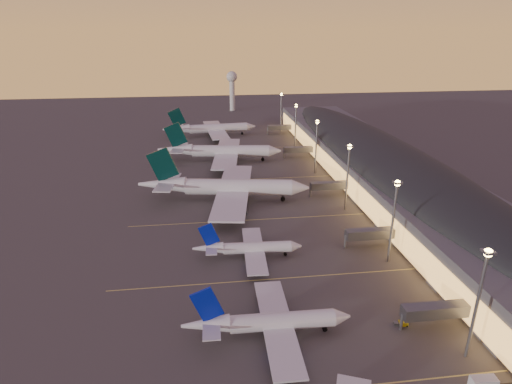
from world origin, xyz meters
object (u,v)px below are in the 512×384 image
object	(u,v)px
airliner_narrow_south	(268,322)
baggage_tug_b	(418,307)
airliner_narrow_north	(248,248)
airliner_wide_mid	(220,151)
airliner_wide_far	(210,129)
airliner_wide_near	(224,187)
radar_tower	(232,84)
baggage_tug_a	(401,323)

from	to	relation	value
airliner_narrow_south	baggage_tug_b	bearing A→B (deg)	8.30
airliner_narrow_south	airliner_narrow_north	world-z (taller)	airliner_narrow_south
airliner_wide_mid	airliner_wide_far	bearing A→B (deg)	100.59
airliner_narrow_south	airliner_wide_far	xyz separation A→B (m)	(-6.69, 195.88, 1.40)
airliner_narrow_south	airliner_wide_far	size ratio (longest dim) A/B	0.64
airliner_narrow_north	airliner_wide_near	size ratio (longest dim) A/B	0.48
baggage_tug_b	airliner_narrow_north	bearing A→B (deg)	134.92
airliner_wide_far	baggage_tug_b	size ratio (longest dim) A/B	16.03
radar_tower	baggage_tug_b	bearing A→B (deg)	-85.21
airliner_wide_mid	baggage_tug_b	xyz separation A→B (m)	(42.11, -134.33, -4.86)
baggage_tug_b	airliner_wide_far	bearing A→B (deg)	96.95
airliner_narrow_north	airliner_wide_far	distance (m)	159.93
airliner_wide_near	baggage_tug_a	xyz separation A→B (m)	(36.62, -83.97, -5.25)
airliner_wide_mid	baggage_tug_a	distance (m)	144.15
airliner_narrow_north	baggage_tug_a	size ratio (longest dim) A/B	9.78
airliner_wide_near	airliner_wide_mid	bearing A→B (deg)	97.82
airliner_narrow_south	airliner_wide_mid	xyz separation A→B (m)	(-3.44, 139.12, 1.79)
airliner_wide_near	radar_tower	xyz separation A→B (m)	(19.71, 204.50, 16.18)
baggage_tug_a	airliner_narrow_north	bearing A→B (deg)	140.44
airliner_wide_far	baggage_tug_b	distance (m)	196.45
airliner_narrow_south	airliner_wide_far	world-z (taller)	airliner_wide_far
baggage_tug_a	airliner_narrow_south	bearing A→B (deg)	-171.91
airliner_wide_far	baggage_tug_b	world-z (taller)	airliner_wide_far
airliner_narrow_south	radar_tower	bearing A→B (deg)	88.27
airliner_narrow_south	baggage_tug_a	world-z (taller)	airliner_narrow_south
airliner_wide_near	baggage_tug_b	xyz separation A→B (m)	(43.46, -78.62, -5.20)
baggage_tug_a	baggage_tug_b	world-z (taller)	baggage_tug_b
airliner_wide_mid	radar_tower	world-z (taller)	radar_tower
airliner_wide_far	baggage_tug_b	bearing A→B (deg)	-81.67
radar_tower	baggage_tug_a	bearing A→B (deg)	-86.65
airliner_narrow_north	airliner_wide_mid	xyz separation A→B (m)	(-3.02, 103.04, 2.27)
airliner_wide_mid	airliner_wide_far	xyz separation A→B (m)	(-3.25, 56.76, -0.39)
airliner_narrow_north	airliner_wide_mid	size ratio (longest dim) A/B	0.51
radar_tower	airliner_narrow_south	bearing A→B (deg)	-92.97
airliner_narrow_south	radar_tower	xyz separation A→B (m)	(14.92, 287.91, 18.31)
radar_tower	baggage_tug_a	size ratio (longest dim) A/B	9.54
airliner_wide_mid	radar_tower	size ratio (longest dim) A/B	2.00
baggage_tug_a	airliner_wide_far	bearing A→B (deg)	110.20
airliner_narrow_north	baggage_tug_b	size ratio (longest dim) A/B	8.87
airliner_wide_mid	airliner_wide_near	bearing A→B (deg)	-84.08
airliner_wide_mid	baggage_tug_a	world-z (taller)	airliner_wide_mid
radar_tower	baggage_tug_b	distance (m)	284.92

